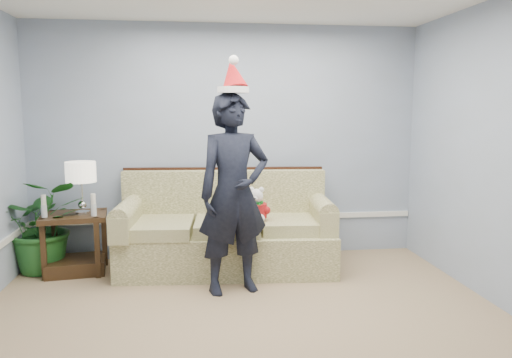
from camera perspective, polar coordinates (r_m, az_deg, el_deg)
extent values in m
cube|color=tan|center=(3.75, -0.28, -19.62)|extent=(4.50, 5.00, 0.02)
cube|color=#8695AB|center=(5.84, -3.33, 4.21)|extent=(4.50, 0.02, 2.70)
cube|color=#8695AB|center=(0.97, 19.01, -15.31)|extent=(4.50, 0.02, 2.70)
cube|color=white|center=(5.94, -3.24, -4.50)|extent=(4.48, 0.03, 0.06)
cube|color=brown|center=(5.49, -3.34, -8.05)|extent=(2.35, 1.14, 0.43)
cube|color=brown|center=(5.36, -10.90, -5.44)|extent=(0.73, 0.83, 0.13)
cube|color=brown|center=(5.36, -3.32, -5.31)|extent=(0.73, 0.83, 0.13)
cube|color=brown|center=(5.46, 4.13, -5.09)|extent=(0.73, 0.83, 0.13)
cube|color=brown|center=(5.73, -3.64, -2.02)|extent=(2.29, 0.39, 0.61)
cube|color=black|center=(5.76, -3.72, 1.09)|extent=(2.28, 0.23, 0.05)
cube|color=brown|center=(5.43, -14.44, -4.67)|extent=(0.27, 0.99, 0.26)
cube|color=brown|center=(5.57, 7.43, -4.18)|extent=(0.27, 0.99, 0.26)
cube|color=#3C2616|center=(5.62, -20.09, -4.03)|extent=(0.72, 0.63, 0.05)
cube|color=#3C2616|center=(5.75, -19.84, -9.26)|extent=(0.65, 0.56, 0.15)
cube|color=#3C2616|center=(5.55, -23.12, -7.43)|extent=(0.06, 0.06, 0.64)
cube|color=#3C2616|center=(5.43, -17.69, -7.49)|extent=(0.06, 0.06, 0.64)
cube|color=#3C2616|center=(5.95, -22.02, -6.37)|extent=(0.06, 0.06, 0.64)
cube|color=#3C2616|center=(5.83, -16.95, -6.40)|extent=(0.06, 0.06, 0.64)
cylinder|color=silver|center=(5.58, -19.19, -3.63)|extent=(0.15, 0.15, 0.03)
sphere|color=silver|center=(5.57, -19.23, -2.80)|extent=(0.09, 0.09, 0.09)
cylinder|color=silver|center=(5.55, -19.30, -1.42)|extent=(0.02, 0.02, 0.31)
cylinder|color=white|center=(5.52, -19.40, 0.77)|extent=(0.31, 0.31, 0.21)
cylinder|color=silver|center=(5.54, -23.05, -3.40)|extent=(0.06, 0.06, 0.13)
cylinder|color=white|center=(5.52, -23.11, -2.22)|extent=(0.05, 0.05, 0.11)
cylinder|color=silver|center=(5.43, -18.06, -3.38)|extent=(0.06, 0.06, 0.13)
cylinder|color=white|center=(5.41, -18.11, -2.17)|extent=(0.05, 0.05, 0.11)
imported|color=#1F5D23|center=(5.80, -23.04, -4.86)|extent=(0.95, 0.83, 1.01)
imported|color=black|center=(4.68, -2.55, -1.71)|extent=(0.78, 0.61, 1.89)
cylinder|color=white|center=(4.62, -2.63, 10.15)|extent=(0.38, 0.38, 0.06)
cone|color=red|center=(4.65, -2.66, 11.91)|extent=(0.35, 0.38, 0.34)
sphere|color=white|center=(4.56, -2.57, 13.42)|extent=(0.09, 0.09, 0.09)
sphere|color=white|center=(5.28, 0.04, -3.61)|extent=(0.21, 0.21, 0.21)
cylinder|color=red|center=(5.28, 0.04, -3.61)|extent=(0.28, 0.28, 0.15)
cylinder|color=#10631D|center=(5.27, 0.04, -2.73)|extent=(0.19, 0.19, 0.03)
sphere|color=white|center=(5.20, -0.45, -4.55)|extent=(0.10, 0.10, 0.10)
sphere|color=white|center=(5.21, 0.80, -4.51)|extent=(0.10, 0.10, 0.10)
sphere|color=white|center=(5.24, 0.05, -1.95)|extent=(0.15, 0.15, 0.15)
sphere|color=black|center=(5.16, 0.18, -2.26)|extent=(0.02, 0.02, 0.02)
sphere|color=white|center=(5.24, -0.53, -1.24)|extent=(0.06, 0.06, 0.06)
sphere|color=white|center=(5.25, 0.61, -1.21)|extent=(0.06, 0.06, 0.06)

